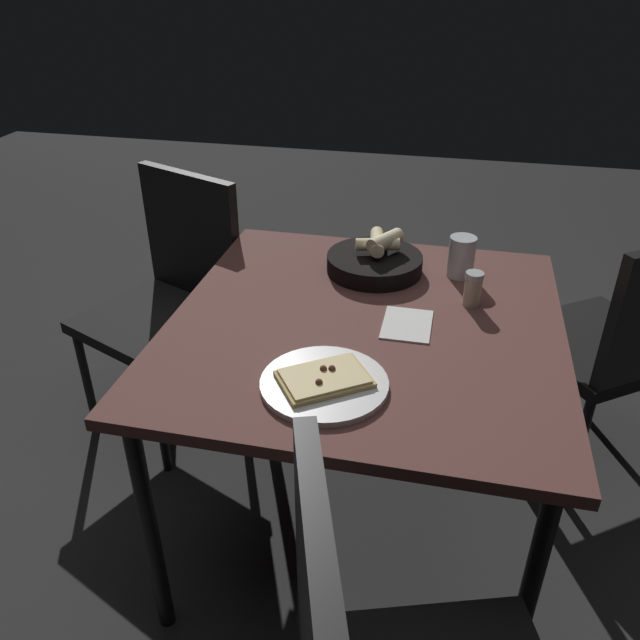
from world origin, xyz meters
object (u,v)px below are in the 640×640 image
(pizza_plate, at_px, (324,382))
(chair_spare, at_px, (172,290))
(chair_far, at_px, (621,339))
(dining_table, at_px, (365,341))
(pepper_shaker, at_px, (473,291))
(beer_glass, at_px, (461,259))
(bread_basket, at_px, (375,260))

(pizza_plate, height_order, chair_spare, chair_spare)
(pizza_plate, distance_m, chair_far, 1.07)
(dining_table, height_order, pepper_shaker, pepper_shaker)
(pepper_shaker, bearing_deg, beer_glass, 12.06)
(bread_basket, height_order, beer_glass, beer_glass)
(beer_glass, bearing_deg, chair_far, -78.37)
(dining_table, bearing_deg, beer_glass, -35.59)
(beer_glass, distance_m, pepper_shaker, 0.17)
(pizza_plate, bearing_deg, beer_glass, -23.64)
(beer_glass, xyz_separation_m, pepper_shaker, (-0.17, -0.04, -0.01))
(pizza_plate, bearing_deg, bread_basket, -2.38)
(pizza_plate, xyz_separation_m, bread_basket, (0.58, -0.02, 0.02))
(dining_table, xyz_separation_m, chair_spare, (0.40, 0.73, -0.14))
(dining_table, relative_size, chair_spare, 1.14)
(dining_table, relative_size, chair_far, 1.17)
(pepper_shaker, distance_m, chair_far, 0.60)
(bread_basket, xyz_separation_m, chair_far, (0.13, -0.74, -0.24))
(dining_table, height_order, pizza_plate, pizza_plate)
(bread_basket, relative_size, chair_spare, 0.31)
(beer_glass, bearing_deg, bread_basket, 95.36)
(pizza_plate, distance_m, chair_spare, 1.00)
(chair_spare, bearing_deg, bread_basket, -99.17)
(pepper_shaker, bearing_deg, pizza_plate, 145.46)
(chair_far, bearing_deg, pepper_shaker, 120.15)
(chair_spare, bearing_deg, beer_glass, -95.55)
(chair_far, bearing_deg, beer_glass, 101.63)
(pepper_shaker, xyz_separation_m, chair_spare, (0.26, 0.99, -0.25))
(dining_table, height_order, chair_far, chair_far)
(bread_basket, height_order, chair_far, chair_far)
(dining_table, bearing_deg, pepper_shaker, -61.16)
(bread_basket, relative_size, pepper_shaker, 2.94)
(dining_table, xyz_separation_m, pepper_shaker, (0.14, -0.26, 0.10))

